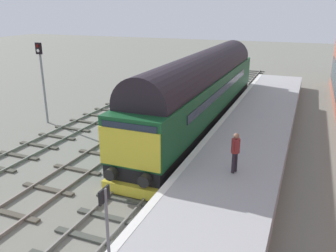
{
  "coord_description": "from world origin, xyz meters",
  "views": [
    {
      "loc": [
        6.1,
        -13.11,
        7.22
      ],
      "look_at": [
        0.2,
        1.47,
        1.89
      ],
      "focal_mm": 37.37,
      "sensor_mm": 36.0,
      "label": 1
    }
  ],
  "objects_px": {
    "signal_post_mid": "(42,75)",
    "platform_number_sign": "(106,216)",
    "waiting_passenger": "(235,149)",
    "diesel_locomotive": "(202,87)"
  },
  "relations": [
    {
      "from": "waiting_passenger",
      "to": "platform_number_sign",
      "type": "bearing_deg",
      "value": -177.98
    },
    {
      "from": "diesel_locomotive",
      "to": "waiting_passenger",
      "type": "distance_m",
      "value": 8.89
    },
    {
      "from": "platform_number_sign",
      "to": "diesel_locomotive",
      "type": "bearing_deg",
      "value": 97.78
    },
    {
      "from": "signal_post_mid",
      "to": "platform_number_sign",
      "type": "height_order",
      "value": "signal_post_mid"
    },
    {
      "from": "signal_post_mid",
      "to": "platform_number_sign",
      "type": "xyz_separation_m",
      "value": [
        11.54,
        -11.22,
        -0.74
      ]
    },
    {
      "from": "diesel_locomotive",
      "to": "waiting_passenger",
      "type": "relative_size",
      "value": 12.02
    },
    {
      "from": "waiting_passenger",
      "to": "signal_post_mid",
      "type": "bearing_deg",
      "value": 88.28
    },
    {
      "from": "diesel_locomotive",
      "to": "platform_number_sign",
      "type": "distance_m",
      "value": 14.65
    },
    {
      "from": "signal_post_mid",
      "to": "waiting_passenger",
      "type": "xyz_separation_m",
      "value": [
        13.37,
        -4.73,
        -1.19
      ]
    },
    {
      "from": "platform_number_sign",
      "to": "waiting_passenger",
      "type": "xyz_separation_m",
      "value": [
        1.83,
        6.49,
        -0.46
      ]
    }
  ]
}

